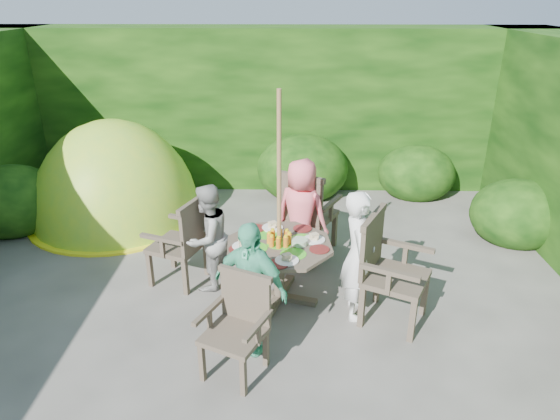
{
  "coord_description": "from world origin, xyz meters",
  "views": [
    {
      "loc": [
        0.4,
        -4.13,
        2.99
      ],
      "look_at": [
        0.3,
        0.74,
        0.85
      ],
      "focal_mm": 32.0,
      "sensor_mm": 36.0,
      "label": 1
    }
  ],
  "objects_px": {
    "child_back": "(301,214)",
    "child_left": "(208,238)",
    "dome_tent": "(120,217)",
    "garden_chair_left": "(183,240)",
    "garden_chair_back": "(306,211)",
    "child_front": "(250,287)",
    "patio_table": "(280,253)",
    "garden_chair_right": "(387,268)",
    "child_right": "(358,255)",
    "parasol_pole": "(279,203)",
    "garden_chair_front": "(238,324)"
  },
  "relations": [
    {
      "from": "garden_chair_right",
      "to": "garden_chair_left",
      "type": "relative_size",
      "value": 1.08
    },
    {
      "from": "dome_tent",
      "to": "garden_chair_back",
      "type": "bearing_deg",
      "value": -25.22
    },
    {
      "from": "parasol_pole",
      "to": "garden_chair_right",
      "type": "height_order",
      "value": "parasol_pole"
    },
    {
      "from": "parasol_pole",
      "to": "garden_chair_right",
      "type": "xyz_separation_m",
      "value": [
        1.04,
        -0.31,
        -0.54
      ]
    },
    {
      "from": "child_right",
      "to": "patio_table",
      "type": "bearing_deg",
      "value": 72.7
    },
    {
      "from": "parasol_pole",
      "to": "dome_tent",
      "type": "distance_m",
      "value": 3.31
    },
    {
      "from": "child_front",
      "to": "dome_tent",
      "type": "xyz_separation_m",
      "value": [
        -2.12,
        2.81,
        -0.62
      ]
    },
    {
      "from": "garden_chair_front",
      "to": "patio_table",
      "type": "bearing_deg",
      "value": 97.72
    },
    {
      "from": "child_right",
      "to": "dome_tent",
      "type": "distance_m",
      "value": 3.93
    },
    {
      "from": "child_back",
      "to": "child_front",
      "type": "distance_m",
      "value": 1.6
    },
    {
      "from": "child_left",
      "to": "patio_table",
      "type": "bearing_deg",
      "value": 104.69
    },
    {
      "from": "patio_table",
      "to": "child_front",
      "type": "relative_size",
      "value": 1.13
    },
    {
      "from": "garden_chair_right",
      "to": "parasol_pole",
      "type": "bearing_deg",
      "value": 100.13
    },
    {
      "from": "child_front",
      "to": "garden_chair_left",
      "type": "bearing_deg",
      "value": 155.22
    },
    {
      "from": "child_left",
      "to": "child_front",
      "type": "xyz_separation_m",
      "value": [
        0.53,
        -1.0,
        0.03
      ]
    },
    {
      "from": "child_back",
      "to": "parasol_pole",
      "type": "bearing_deg",
      "value": 101.75
    },
    {
      "from": "patio_table",
      "to": "child_left",
      "type": "relative_size",
      "value": 1.19
    },
    {
      "from": "child_back",
      "to": "dome_tent",
      "type": "relative_size",
      "value": 0.46
    },
    {
      "from": "child_back",
      "to": "child_left",
      "type": "bearing_deg",
      "value": 56.75
    },
    {
      "from": "garden_chair_front",
      "to": "child_left",
      "type": "height_order",
      "value": "child_left"
    },
    {
      "from": "garden_chair_right",
      "to": "garden_chair_back",
      "type": "relative_size",
      "value": 1.02
    },
    {
      "from": "garden_chair_back",
      "to": "child_front",
      "type": "height_order",
      "value": "child_front"
    },
    {
      "from": "garden_chair_right",
      "to": "garden_chair_front",
      "type": "relative_size",
      "value": 1.24
    },
    {
      "from": "child_back",
      "to": "garden_chair_front",
      "type": "bearing_deg",
      "value": 102.05
    },
    {
      "from": "garden_chair_front",
      "to": "child_right",
      "type": "relative_size",
      "value": 0.64
    },
    {
      "from": "patio_table",
      "to": "garden_chair_back",
      "type": "distance_m",
      "value": 1.09
    },
    {
      "from": "garden_chair_front",
      "to": "child_left",
      "type": "bearing_deg",
      "value": 133.64
    },
    {
      "from": "garden_chair_right",
      "to": "child_left",
      "type": "bearing_deg",
      "value": 99.8
    },
    {
      "from": "dome_tent",
      "to": "child_right",
      "type": "bearing_deg",
      "value": -40.82
    },
    {
      "from": "parasol_pole",
      "to": "garden_chair_front",
      "type": "height_order",
      "value": "parasol_pole"
    },
    {
      "from": "garden_chair_back",
      "to": "garden_chair_right",
      "type": "bearing_deg",
      "value": 146.67
    },
    {
      "from": "child_front",
      "to": "parasol_pole",
      "type": "bearing_deg",
      "value": 101.21
    },
    {
      "from": "garden_chair_right",
      "to": "child_right",
      "type": "relative_size",
      "value": 0.8
    },
    {
      "from": "parasol_pole",
      "to": "child_back",
      "type": "distance_m",
      "value": 0.92
    },
    {
      "from": "garden_chair_left",
      "to": "garden_chair_back",
      "type": "distance_m",
      "value": 1.54
    },
    {
      "from": "garden_chair_front",
      "to": "child_left",
      "type": "xyz_separation_m",
      "value": [
        -0.44,
        1.3,
        0.14
      ]
    },
    {
      "from": "garden_chair_back",
      "to": "child_right",
      "type": "distance_m",
      "value": 1.37
    },
    {
      "from": "garden_chair_front",
      "to": "dome_tent",
      "type": "height_order",
      "value": "dome_tent"
    },
    {
      "from": "patio_table",
      "to": "dome_tent",
      "type": "height_order",
      "value": "dome_tent"
    },
    {
      "from": "child_left",
      "to": "child_front",
      "type": "height_order",
      "value": "child_front"
    },
    {
      "from": "patio_table",
      "to": "child_front",
      "type": "xyz_separation_m",
      "value": [
        -0.24,
        -0.76,
        0.07
      ]
    },
    {
      "from": "garden_chair_left",
      "to": "child_front",
      "type": "bearing_deg",
      "value": 57.42
    },
    {
      "from": "parasol_pole",
      "to": "garden_chair_left",
      "type": "xyz_separation_m",
      "value": [
        -1.05,
        0.32,
        -0.58
      ]
    },
    {
      "from": "child_right",
      "to": "child_back",
      "type": "height_order",
      "value": "child_right"
    },
    {
      "from": "garden_chair_right",
      "to": "garden_chair_left",
      "type": "distance_m",
      "value": 2.18
    },
    {
      "from": "child_right",
      "to": "dome_tent",
      "type": "xyz_separation_m",
      "value": [
        -3.12,
        2.29,
        -0.66
      ]
    },
    {
      "from": "garden_chair_right",
      "to": "child_right",
      "type": "height_order",
      "value": "child_right"
    },
    {
      "from": "patio_table",
      "to": "garden_chair_right",
      "type": "xyz_separation_m",
      "value": [
        1.04,
        -0.31,
        0.01
      ]
    },
    {
      "from": "garden_chair_left",
      "to": "child_left",
      "type": "distance_m",
      "value": 0.3
    },
    {
      "from": "garden_chair_back",
      "to": "child_back",
      "type": "distance_m",
      "value": 0.31
    }
  ]
}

